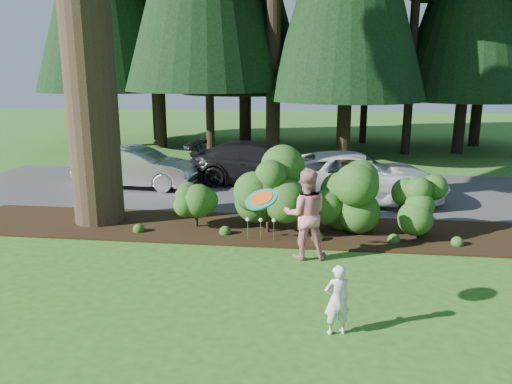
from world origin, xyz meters
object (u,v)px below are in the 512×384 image
at_px(adult, 306,214).
at_px(car_white_suv, 355,178).
at_px(car_silver_wagon, 136,167).
at_px(child, 337,300).
at_px(frisbee, 261,199).
at_px(car_dark_suv, 260,163).

bearing_deg(adult, car_white_suv, -112.98).
height_order(car_silver_wagon, child, car_silver_wagon).
bearing_deg(frisbee, car_dark_suv, 96.73).
distance_m(car_silver_wagon, frisbee, 10.41).
bearing_deg(car_white_suv, frisbee, 162.97).
bearing_deg(car_silver_wagon, car_dark_suv, -71.88).
relative_size(child, adult, 0.58).
bearing_deg(frisbee, car_silver_wagon, 120.27).
xyz_separation_m(car_dark_suv, adult, (1.73, -6.75, 0.20)).
bearing_deg(adult, frisbee, 73.02).
bearing_deg(car_dark_suv, frisbee, -169.49).
height_order(car_silver_wagon, car_dark_suv, car_dark_suv).
xyz_separation_m(car_white_suv, frisbee, (-1.88, -7.84, 1.31)).
xyz_separation_m(car_white_suv, adult, (-1.33, -4.66, 0.18)).
bearing_deg(frisbee, car_white_suv, 76.51).
height_order(car_dark_suv, frisbee, frisbee).
relative_size(child, frisbee, 2.13).
bearing_deg(child, car_dark_suv, -96.80).
bearing_deg(car_white_suv, adult, 160.57).
height_order(car_silver_wagon, car_white_suv, car_white_suv).
bearing_deg(car_silver_wagon, child, -140.35).
bearing_deg(car_silver_wagon, frisbee, -145.76).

